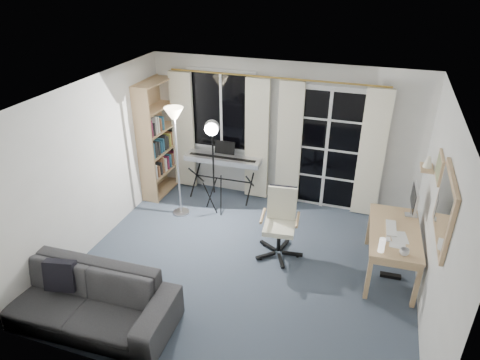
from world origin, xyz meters
name	(u,v)px	position (x,y,z in m)	size (l,w,h in m)	color
floor	(245,266)	(0.00, 0.00, -0.01)	(4.50, 4.00, 0.02)	#3C4958
window	(222,111)	(-1.05, 1.97, 1.50)	(1.20, 0.08, 1.40)	white
french_door	(327,150)	(0.75, 1.97, 1.03)	(1.32, 0.09, 2.11)	white
curtains	(272,142)	(-0.14, 1.88, 1.09)	(3.60, 0.07, 2.13)	gold
bookshelf	(156,141)	(-2.13, 1.57, 0.96)	(0.35, 0.95, 2.03)	tan
torchiere_lamp	(175,130)	(-1.43, 0.96, 1.47)	(0.30, 0.30, 1.83)	#B2B2B7
keyboard_piano	(223,160)	(-0.94, 1.70, 0.72)	(1.32, 0.65, 0.95)	black
studio_light	(212,139)	(-0.90, 1.13, 1.33)	(0.36, 0.36, 1.66)	black
office_chair	(281,216)	(0.37, 0.50, 0.58)	(0.67, 0.68, 0.98)	black
desk	(394,236)	(1.88, 0.47, 0.59)	(0.69, 1.29, 0.67)	tan
monitor	(414,199)	(2.08, 0.92, 0.93)	(0.17, 0.49, 0.42)	silver
desk_clutter	(389,249)	(1.83, 0.26, 0.53)	(0.38, 0.77, 0.85)	white
mug	(405,251)	(1.98, -0.03, 0.73)	(0.11, 0.09, 0.11)	silver
wall_mirror	(445,209)	(2.22, -0.35, 1.55)	(0.04, 0.94, 0.74)	tan
framed_print	(440,167)	(2.23, 0.55, 1.60)	(0.03, 0.42, 0.32)	tan
wall_shelf	(428,164)	(2.16, 1.05, 1.41)	(0.16, 0.30, 0.18)	tan
sofa	(79,292)	(-1.49, -1.55, 0.43)	(2.20, 0.71, 0.85)	#29292B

